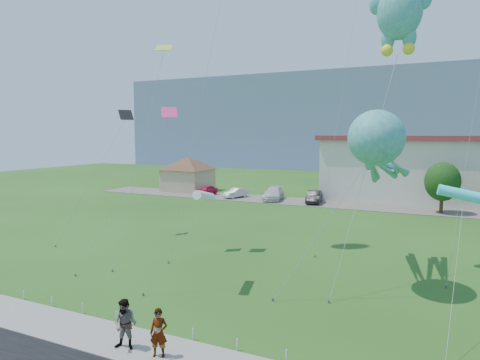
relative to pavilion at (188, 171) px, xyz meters
The scene contains 20 objects.
ground 45.05m from the pavilion, 57.72° to the right, with size 160.00×160.00×0.00m, color #264B15.
sidewalk 47.39m from the pavilion, 59.50° to the right, with size 80.00×2.50×0.10m, color gray.
parking_strip 24.37m from the pavilion, ahead, with size 70.00×6.00×0.06m, color #59544C.
hill_ridge 85.96m from the pavilion, 73.69° to the left, with size 160.00×50.00×25.00m, color slate.
pavilion is the anchor object (origin of this frame).
rope_fence 46.13m from the pavilion, 58.59° to the right, with size 26.05×0.05×0.50m.
tree_near 34.24m from the pavilion, ahead, with size 3.60×3.60×5.47m.
pedestrian_left 47.94m from the pavilion, 59.06° to the right, with size 0.67×0.44×1.82m, color gray.
pedestrian_right 47.25m from the pavilion, 60.67° to the right, with size 0.95×0.74×1.95m, color gray.
parked_car_red 6.35m from the pavilion, 33.78° to the right, with size 1.61×4.00×1.36m, color #AD1537.
parked_car_silver 10.41m from the pavilion, 19.96° to the right, with size 1.29×3.70×1.22m, color silver.
parked_car_white 15.14m from the pavilion, 11.72° to the right, with size 2.19×5.39×1.56m, color silver.
parked_car_black 20.41m from the pavilion, ahead, with size 1.56×4.49×1.48m, color black.
octopus_kite 42.47m from the pavilion, 43.41° to the right, with size 5.74×10.24×9.62m.
teddy_bear_kite 42.06m from the pavilion, 38.88° to the right, with size 3.88×9.26×18.88m.
small_kite_pink 33.44m from the pavilion, 60.95° to the right, with size 2.29×8.29×10.32m.
small_kite_white 40.49m from the pavilion, 56.49° to the right, with size 2.50×3.76×5.45m.
small_kite_yellow 34.16m from the pavilion, 61.08° to the right, with size 1.29×6.69×14.82m.
small_kite_black 28.33m from the pavilion, 69.24° to the right, with size 2.56×6.74×10.37m.
small_kite_cyan 47.10m from the pavilion, 42.26° to the right, with size 0.86×7.14×6.02m.
Camera 1 is at (9.83, -15.48, 8.34)m, focal length 32.00 mm.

